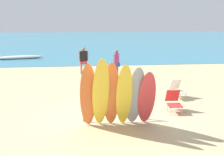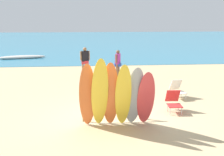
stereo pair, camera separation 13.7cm
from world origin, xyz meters
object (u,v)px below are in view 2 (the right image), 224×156
object	(u,v)px
surfboard_grey_4	(134,97)
beach_chair_blue	(173,101)
beachgoer_photographing	(85,59)
surfboard_orange_2	(110,95)
beachgoer_strolling	(118,61)
surfboard_orange_0	(87,96)
surfboard_yellow_1	(100,94)
surfboard_yellow_3	(123,96)
surfboard_rack	(115,108)
surfboard_red_5	(146,99)
distant_boat	(22,57)
beach_chair_red	(177,89)

from	to	relation	value
surfboard_grey_4	beach_chair_blue	xyz separation A→B (m)	(1.69, 1.24, -0.59)
beachgoer_photographing	beach_chair_blue	distance (m)	7.42
surfboard_orange_2	beachgoer_strolling	xyz separation A→B (m)	(0.95, 7.04, -0.20)
surfboard_orange_2	surfboard_orange_0	bearing A→B (deg)	-179.00
beachgoer_photographing	surfboard_yellow_1	bearing A→B (deg)	71.08
beachgoer_strolling	surfboard_orange_2	bearing A→B (deg)	-162.30
surfboard_orange_0	surfboard_yellow_3	world-z (taller)	surfboard_orange_0
surfboard_rack	surfboard_yellow_3	distance (m)	0.95
surfboard_orange_0	beachgoer_photographing	distance (m)	7.79
surfboard_orange_0	surfboard_orange_2	bearing A→B (deg)	-4.87
surfboard_red_5	surfboard_rack	bearing A→B (deg)	149.37
surfboard_yellow_3	surfboard_orange_2	bearing A→B (deg)	169.85
surfboard_yellow_1	surfboard_yellow_3	distance (m)	0.72
surfboard_rack	distant_boat	xyz separation A→B (m)	(-6.66, 13.38, -0.31)
beachgoer_photographing	beach_chair_red	xyz separation A→B (m)	(4.09, -5.01, -0.53)
surfboard_orange_2	beach_chair_red	xyz separation A→B (m)	(3.11, 2.79, -0.67)
surfboard_grey_4	beachgoer_photographing	size ratio (longest dim) A/B	1.29
surfboard_grey_4	surfboard_red_5	xyz separation A→B (m)	(0.35, -0.04, -0.06)
surfboard_orange_0	surfboard_yellow_3	xyz separation A→B (m)	(1.10, -0.11, -0.00)
surfboard_rack	surfboard_orange_2	bearing A→B (deg)	-108.33
surfboard_rack	surfboard_yellow_1	distance (m)	1.14
surfboard_red_5	beachgoer_strolling	world-z (taller)	surfboard_red_5
surfboard_yellow_3	beachgoer_photographing	bearing A→B (deg)	102.30
beachgoer_photographing	surfboard_red_5	bearing A→B (deg)	81.26
surfboard_yellow_1	surfboard_yellow_3	size ratio (longest dim) A/B	1.09
surfboard_grey_4	beach_chair_blue	bearing A→B (deg)	31.67
surfboard_orange_2	beachgoer_strolling	size ratio (longest dim) A/B	1.46
surfboard_orange_0	surfboard_grey_4	distance (m)	1.46
beach_chair_red	surfboard_orange_0	bearing A→B (deg)	-155.58
beach_chair_red	beach_chair_blue	distance (m)	1.69
surfboard_yellow_1	distant_boat	size ratio (longest dim) A/B	0.64
surfboard_yellow_1	beachgoer_strolling	distance (m)	7.26
surfboard_yellow_1	beach_chair_red	distance (m)	4.56
surfboard_grey_4	beach_chair_red	distance (m)	3.70
surfboard_yellow_1	surfboard_yellow_3	xyz separation A→B (m)	(0.72, 0.02, -0.10)
surfboard_grey_4	surfboard_yellow_3	bearing A→B (deg)	-170.51
surfboard_red_5	beach_chair_blue	world-z (taller)	surfboard_red_5
surfboard_rack	distant_boat	world-z (taller)	surfboard_rack
surfboard_rack	beach_chair_blue	size ratio (longest dim) A/B	2.76
surfboard_yellow_3	beachgoer_photographing	xyz separation A→B (m)	(-1.37, 7.90, -0.13)
surfboard_rack	surfboard_red_5	size ratio (longest dim) A/B	1.10
surfboard_yellow_1	beach_chair_blue	size ratio (longest dim) A/B	3.08
surfboard_orange_2	surfboard_red_5	size ratio (longest dim) A/B	1.12
surfboard_red_5	beachgoer_photographing	distance (m)	8.12
beachgoer_photographing	surfboard_grey_4	bearing A→B (deg)	78.88
beachgoer_strolling	beach_chair_red	distance (m)	4.79
surfboard_rack	beach_chair_blue	bearing A→B (deg)	16.11
distant_boat	surfboard_red_5	bearing A→B (deg)	-61.64
surfboard_yellow_3	beachgoer_strolling	size ratio (longest dim) A/B	1.47
surfboard_yellow_3	surfboard_red_5	distance (m)	0.73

